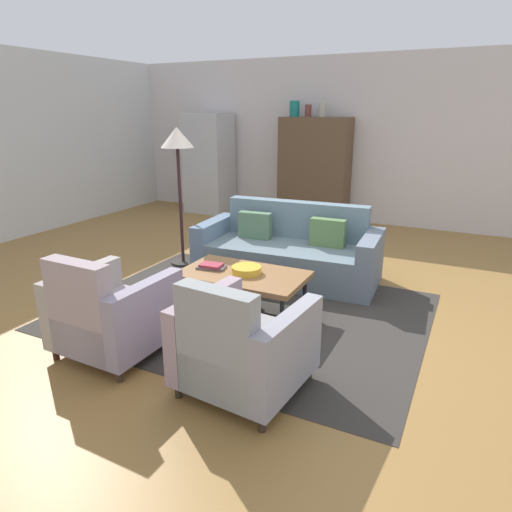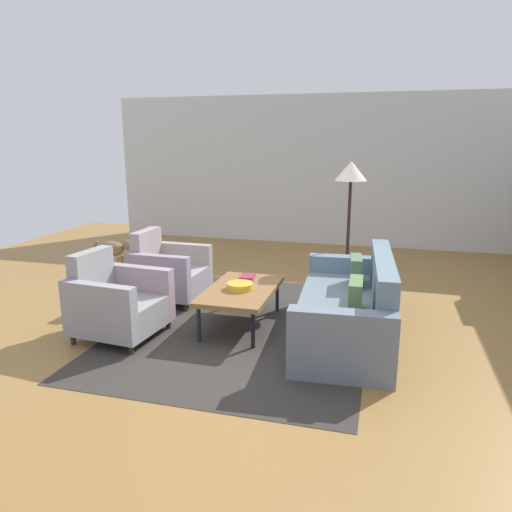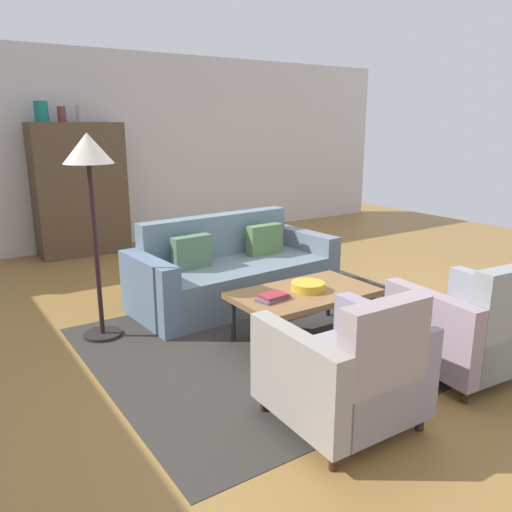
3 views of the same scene
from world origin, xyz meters
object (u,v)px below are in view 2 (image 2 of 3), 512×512
object	(u,v)px
fruit_bowl	(240,286)
dog	(114,249)
coffee_table	(241,291)
floor_lamp	(350,184)
couch	(353,310)
book_stack	(248,278)
armchair_left	(166,273)
armchair_right	(115,304)

from	to	relation	value
fruit_bowl	dog	size ratio (longest dim) A/B	0.40
coffee_table	floor_lamp	bearing A→B (deg)	144.75
dog	floor_lamp	bearing A→B (deg)	-11.85
couch	floor_lamp	world-z (taller)	floor_lamp
couch	book_stack	xyz separation A→B (m)	(-0.33, -1.21, 0.16)
armchair_left	fruit_bowl	distance (m)	1.34
dog	book_stack	bearing A→B (deg)	-35.19
floor_lamp	armchair_left	bearing A→B (deg)	-69.36
couch	armchair_left	xyz separation A→B (m)	(-0.60, -2.35, 0.06)
book_stack	dog	xyz separation A→B (m)	(-1.40, -2.59, -0.13)
couch	dog	world-z (taller)	couch
coffee_table	floor_lamp	world-z (taller)	floor_lamp
coffee_table	fruit_bowl	bearing A→B (deg)	-0.00
book_stack	floor_lamp	size ratio (longest dim) A/B	0.18
armchair_left	fruit_bowl	bearing A→B (deg)	62.61
coffee_table	book_stack	world-z (taller)	book_stack
coffee_table	book_stack	size ratio (longest dim) A/B	3.97
couch	floor_lamp	xyz separation A→B (m)	(-1.41, -0.18, 1.16)
couch	armchair_left	distance (m)	2.43
book_stack	coffee_table	bearing A→B (deg)	4.23
floor_lamp	dog	size ratio (longest dim) A/B	2.43
book_stack	dog	world-z (taller)	dog
fruit_bowl	dog	world-z (taller)	fruit_bowl
couch	coffee_table	size ratio (longest dim) A/B	1.79
armchair_left	couch	bearing A→B (deg)	77.12
armchair_left	floor_lamp	distance (m)	2.57
armchair_left	armchair_right	distance (m)	1.20
armchair_right	couch	bearing A→B (deg)	109.33
fruit_bowl	book_stack	world-z (taller)	fruit_bowl
floor_lamp	couch	bearing A→B (deg)	7.41
armchair_right	dog	size ratio (longest dim) A/B	1.24
armchair_left	book_stack	world-z (taller)	armchair_left
armchair_left	dog	world-z (taller)	armchair_left
armchair_right	dog	xyz separation A→B (m)	(-2.33, -1.44, -0.03)
couch	armchair_right	bearing A→B (deg)	100.75
book_stack	armchair_right	bearing A→B (deg)	-50.68
fruit_bowl	floor_lamp	bearing A→B (deg)	145.46
book_stack	floor_lamp	distance (m)	1.79
dog	fruit_bowl	bearing A→B (deg)	-41.02
dog	coffee_table	bearing A→B (deg)	-40.45
couch	book_stack	world-z (taller)	couch
armchair_right	floor_lamp	size ratio (longest dim) A/B	0.51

